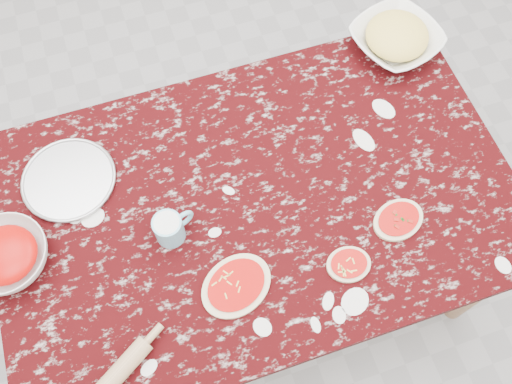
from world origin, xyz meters
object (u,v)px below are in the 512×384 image
object	(u,v)px
cheese_bowl	(396,40)
rolling_pin	(112,380)
sauce_bowl	(7,257)
worktable	(256,210)
pizza_tray	(69,180)
flour_mug	(170,228)

from	to	relation	value
cheese_bowl	rolling_pin	size ratio (longest dim) A/B	1.14
sauce_bowl	rolling_pin	xyz separation A→B (m)	(0.21, -0.43, -0.01)
worktable	cheese_bowl	bearing A→B (deg)	32.08
pizza_tray	sauce_bowl	world-z (taller)	sauce_bowl
cheese_bowl	flour_mug	bearing A→B (deg)	-154.61
worktable	cheese_bowl	distance (m)	0.78
pizza_tray	flour_mug	bearing A→B (deg)	-46.83
worktable	cheese_bowl	size ratio (longest dim) A/B	5.49
pizza_tray	flour_mug	xyz separation A→B (m)	(0.26, -0.28, 0.05)
flour_mug	sauce_bowl	bearing A→B (deg)	171.55
worktable	flour_mug	world-z (taller)	flour_mug
sauce_bowl	cheese_bowl	xyz separation A→B (m)	(1.39, 0.37, -0.00)
worktable	flour_mug	distance (m)	0.31
cheese_bowl	flour_mug	distance (m)	1.02
sauce_bowl	rolling_pin	size ratio (longest dim) A/B	0.97
cheese_bowl	pizza_tray	bearing A→B (deg)	-172.17
worktable	sauce_bowl	size ratio (longest dim) A/B	6.48
worktable	pizza_tray	bearing A→B (deg)	155.33
cheese_bowl	sauce_bowl	bearing A→B (deg)	-165.11
pizza_tray	sauce_bowl	xyz separation A→B (m)	(-0.21, -0.21, 0.03)
cheese_bowl	flour_mug	size ratio (longest dim) A/B	2.31
pizza_tray	flour_mug	size ratio (longest dim) A/B	2.27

